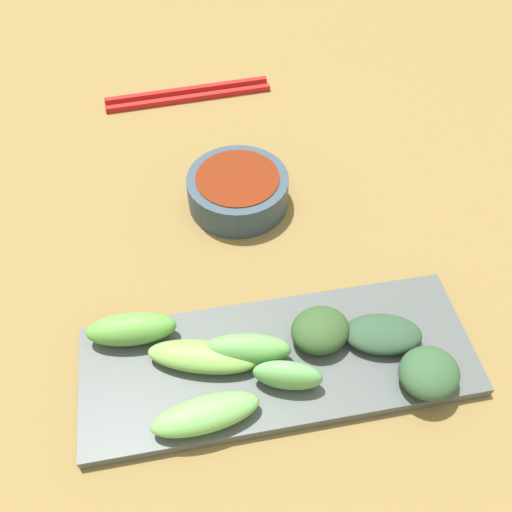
% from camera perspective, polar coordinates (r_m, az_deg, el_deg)
% --- Properties ---
extents(tabletop, '(2.10, 2.10, 0.02)m').
position_cam_1_polar(tabletop, '(0.60, 1.61, -2.56)').
color(tabletop, olive).
rests_on(tabletop, ground).
extents(sauce_bowl, '(0.12, 0.12, 0.04)m').
position_cam_1_polar(sauce_bowl, '(0.64, -1.85, 6.77)').
color(sauce_bowl, '#314453').
rests_on(sauce_bowl, tabletop).
extents(serving_plate, '(0.13, 0.36, 0.01)m').
position_cam_1_polar(serving_plate, '(0.53, 2.29, -10.63)').
color(serving_plate, '#4A5151').
rests_on(serving_plate, tabletop).
extents(broccoli_stalk_0, '(0.04, 0.08, 0.03)m').
position_cam_1_polar(broccoli_stalk_0, '(0.53, -12.54, -7.26)').
color(broccoli_stalk_0, '#5B9E40').
rests_on(broccoli_stalk_0, serving_plate).
extents(broccoli_leafy_1, '(0.06, 0.08, 0.02)m').
position_cam_1_polar(broccoli_leafy_1, '(0.53, 12.73, -7.75)').
color(broccoli_leafy_1, '#2B4932').
rests_on(broccoli_leafy_1, serving_plate).
extents(broccoli_stalk_2, '(0.04, 0.10, 0.03)m').
position_cam_1_polar(broccoli_stalk_2, '(0.48, -5.14, -15.71)').
color(broccoli_stalk_2, '#6DB458').
rests_on(broccoli_stalk_2, serving_plate).
extents(broccoli_leafy_3, '(0.06, 0.06, 0.03)m').
position_cam_1_polar(broccoli_leafy_3, '(0.52, 6.54, -7.48)').
color(broccoli_leafy_3, '#304D26').
rests_on(broccoli_leafy_3, serving_plate).
extents(broccoli_leafy_4, '(0.07, 0.07, 0.03)m').
position_cam_1_polar(broccoli_leafy_4, '(0.52, 17.17, -11.27)').
color(broccoli_leafy_4, '#305232').
rests_on(broccoli_leafy_4, serving_plate).
extents(broccoli_stalk_5, '(0.04, 0.08, 0.03)m').
position_cam_1_polar(broccoli_stalk_5, '(0.51, -0.91, -9.44)').
color(broccoli_stalk_5, '#63A551').
rests_on(broccoli_stalk_5, serving_plate).
extents(broccoli_stalk_6, '(0.04, 0.06, 0.03)m').
position_cam_1_polar(broccoli_stalk_6, '(0.49, 3.23, -12.01)').
color(broccoli_stalk_6, '#62AA5A').
rests_on(broccoli_stalk_6, serving_plate).
extents(broccoli_stalk_7, '(0.06, 0.10, 0.02)m').
position_cam_1_polar(broccoli_stalk_7, '(0.51, -5.45, -10.15)').
color(broccoli_stalk_7, '#77AD4C').
rests_on(broccoli_stalk_7, serving_plate).
extents(chopsticks, '(0.04, 0.23, 0.01)m').
position_cam_1_polar(chopsticks, '(0.82, -6.89, 15.98)').
color(chopsticks, '#B4191A').
rests_on(chopsticks, tabletop).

